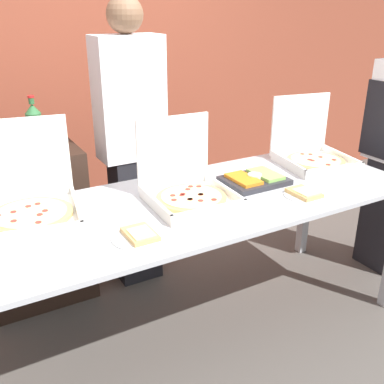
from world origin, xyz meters
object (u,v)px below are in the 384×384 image
Objects in this scene: paper_plate_front_left at (140,235)px; person_guest_plaid at (132,144)px; soda_can_colored at (30,145)px; pizza_box_near_left at (29,201)px; veggie_tray at (254,179)px; pizza_box_far_left at (187,187)px; paper_plate_front_center at (304,194)px; soda_bottle at (35,126)px; pizza_box_near_right at (312,152)px.

person_guest_plaid is at bearing 69.26° from paper_plate_front_left.
person_guest_plaid is at bearing -0.13° from soda_can_colored.
veggie_tray is (1.18, -0.19, -0.06)m from pizza_box_near_left.
pizza_box_far_left is 0.45m from paper_plate_front_left.
person_guest_plaid is (0.35, 0.92, 0.12)m from paper_plate_front_left.
veggie_tray is 0.19× the size of person_guest_plaid.
paper_plate_front_left is (-0.93, 0.00, -0.00)m from paper_plate_front_center.
veggie_tray is 2.75× the size of soda_can_colored.
pizza_box_near_left reaches higher than soda_can_colored.
pizza_box_near_left reaches higher than paper_plate_front_left.
pizza_box_near_left is at bearing 33.15° from person_guest_plaid.
paper_plate_front_center is at bearing -22.01° from pizza_box_far_left.
pizza_box_near_left is at bearing 128.66° from paper_plate_front_left.
paper_plate_front_center is at bearing 122.04° from person_guest_plaid.
paper_plate_front_left is (0.37, -0.46, -0.07)m from pizza_box_near_left.
veggie_tray is 1.11× the size of soda_bottle.
soda_can_colored is at bearing 170.61° from pizza_box_near_right.
person_guest_plaid is at bearing 122.04° from paper_plate_front_center.
pizza_box_far_left reaches higher than paper_plate_front_center.
paper_plate_front_center is 0.11× the size of person_guest_plaid.
paper_plate_front_center is 0.82× the size of paper_plate_front_left.
paper_plate_front_left is at bearing -79.95° from soda_bottle.
pizza_box_near_left is at bearing 160.43° from paper_plate_front_center.
pizza_box_far_left is 1.75× the size of paper_plate_front_left.
pizza_box_near_right is at bearing 150.83° from person_guest_plaid.
soda_bottle is 2.48× the size of soda_can_colored.
pizza_box_near_right is at bearing -24.25° from soda_bottle.
pizza_box_near_left is 0.29× the size of person_guest_plaid.
soda_bottle reaches higher than paper_plate_front_left.
pizza_box_far_left is at bearing 91.73° from person_guest_plaid.
pizza_box_near_right is at bearing 15.72° from paper_plate_front_left.
paper_plate_front_left is (-1.33, -0.37, -0.06)m from pizza_box_near_right.
paper_plate_front_center is (-0.40, -0.38, -0.06)m from pizza_box_near_right.
soda_bottle is (-1.00, 0.79, 0.26)m from veggie_tray.
pizza_box_far_left is 0.97m from pizza_box_near_right.
pizza_box_far_left is at bearing -163.11° from pizza_box_near_right.
person_guest_plaid is (-0.58, 0.93, 0.11)m from paper_plate_front_center.
soda_can_colored is (-0.06, -0.13, -0.07)m from soda_bottle.
soda_bottle is (-1.12, 1.06, 0.27)m from paper_plate_front_center.
paper_plate_front_center is 0.30m from veggie_tray.
pizza_box_far_left is 0.91× the size of pizza_box_near_right.
paper_plate_front_center is 0.93m from paper_plate_front_left.
soda_bottle reaches higher than pizza_box_far_left.
paper_plate_front_center is 1.10m from person_guest_plaid.
pizza_box_near_left is 1.38m from paper_plate_front_center.
person_guest_plaid reaches higher than soda_bottle.
pizza_box_far_left is 1.00m from soda_bottle.
pizza_box_near_left is 1.19m from veggie_tray.
pizza_box_far_left is at bearing -55.30° from soda_bottle.
veggie_tray is (0.81, 0.27, 0.01)m from paper_plate_front_left.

